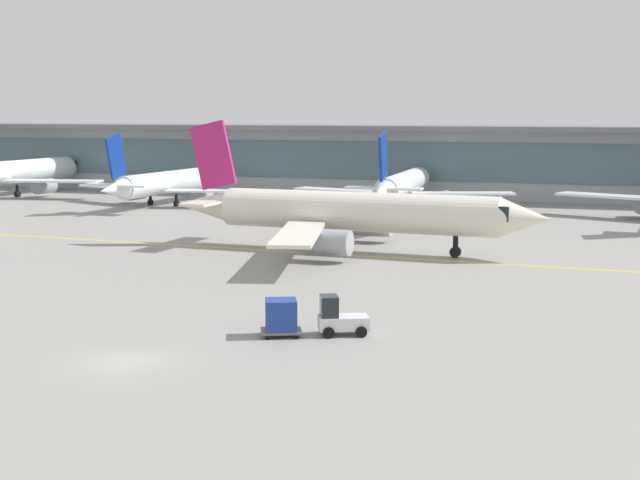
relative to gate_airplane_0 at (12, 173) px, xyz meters
The scene contains 9 objects.
ground_plane 89.48m from the gate_airplane_0, 50.80° to the right, with size 400.00×400.00×0.00m, color gray.
taxiway_centreline_stripe 68.41m from the gate_airplane_0, 31.60° to the right, with size 110.00×0.36×0.01m, color yellow.
terminal_concourse 58.93m from the gate_airplane_0, 16.35° to the left, with size 187.65×11.00×9.60m.
gate_airplane_0 is the anchor object (origin of this frame).
gate_airplane_1 26.33m from the gate_airplane_0, ahead, with size 25.50×27.54×9.12m.
gate_airplane_2 54.64m from the gate_airplane_0, ahead, with size 26.61×28.57×9.48m.
taxiing_regional_jet 66.94m from the gate_airplane_0, 30.31° to the right, with size 32.72×30.39×10.84m.
baggage_tug 89.19m from the gate_airplane_0, 43.50° to the right, with size 2.94×2.39×2.10m.
cargo_dolly_lead 88.01m from the gate_airplane_0, 45.32° to the right, with size 2.56×2.29×1.94m.
Camera 1 is at (21.25, -36.90, 11.71)m, focal length 51.26 mm.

